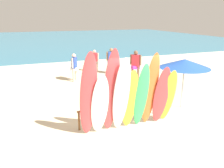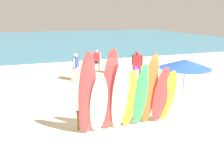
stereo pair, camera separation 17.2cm
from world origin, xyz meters
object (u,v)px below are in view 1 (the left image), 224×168
beachgoer_by_water (111,59)px  surfboard_red_0 (89,96)px  surfboard_red_2 (111,92)px  beachgoer_photographing (136,63)px  surfboard_white_1 (100,105)px  surfboard_green_5 (141,96)px  surfboard_red_7 (161,96)px  beachgoer_strolling (74,65)px  surfboard_yellow_4 (130,100)px  beachgoer_near_rack (95,59)px  beach_umbrella (185,64)px  surfboard_white_3 (121,96)px  surfboard_yellow_8 (168,96)px  beach_chair_red (164,87)px  surfboard_orange_6 (150,90)px  surfboard_rack (124,108)px

beachgoer_by_water → surfboard_red_0: bearing=-104.7°
surfboard_red_2 → beachgoer_photographing: (3.59, 5.52, -0.39)m
surfboard_white_1 → surfboard_green_5: surfboard_green_5 is taller
surfboard_red_7 → surfboard_red_0: bearing=-178.3°
surfboard_red_0 → beachgoer_strolling: surfboard_red_0 is taller
surfboard_white_1 → surfboard_yellow_4: bearing=0.5°
beachgoer_near_rack → surfboard_yellow_4: bearing=111.4°
beachgoer_by_water → beach_umbrella: (0.63, -6.51, 0.89)m
surfboard_red_0 → surfboard_red_2: 0.73m
surfboard_white_3 → beachgoer_photographing: surfboard_white_3 is taller
surfboard_white_3 → surfboard_yellow_8: (1.81, 0.11, -0.28)m
surfboard_white_3 → beach_chair_red: (3.36, 2.66, -0.85)m
surfboard_green_5 → beach_umbrella: (2.40, 0.99, 0.72)m
beachgoer_near_rack → beach_chair_red: beachgoer_near_rack is taller
surfboard_orange_6 → beachgoer_strolling: (-1.19, 6.57, -0.37)m
surfboard_yellow_4 → beachgoer_strolling: 6.58m
surfboard_rack → beachgoer_near_rack: 7.91m
surfboard_rack → surfboard_red_2: size_ratio=1.18×
surfboard_green_5 → beach_umbrella: surfboard_green_5 is taller
surfboard_rack → beach_umbrella: beach_umbrella is taller
beach_umbrella → surfboard_rack: bearing=-170.9°
surfboard_red_0 → surfboard_white_3: bearing=-6.2°
surfboard_red_2 → surfboard_white_1: bearing=180.0°
beachgoer_by_water → beachgoer_photographing: size_ratio=0.96×
surfboard_white_3 → surfboard_yellow_8: surfboard_white_3 is taller
surfboard_rack → surfboard_orange_6: surfboard_orange_6 is taller
surfboard_red_2 → beach_chair_red: size_ratio=3.43×
surfboard_white_3 → surfboard_yellow_4: 0.44m
surfboard_orange_6 → surfboard_red_7: 0.48m
beach_umbrella → beachgoer_near_rack: bearing=101.5°
beachgoer_photographing → surfboard_rack: bearing=-78.4°
surfboard_white_3 → surfboard_yellow_4: bearing=20.4°
beach_chair_red → surfboard_red_0: bearing=-159.4°
surfboard_yellow_4 → surfboard_yellow_8: (1.45, -0.01, -0.06)m
beach_chair_red → beachgoer_photographing: bearing=81.5°
surfboard_red_2 → surfboard_orange_6: (1.42, 0.05, -0.10)m
surfboard_rack → surfboard_red_0: surfboard_red_0 is taller
surfboard_red_2 → surfboard_green_5: bearing=0.1°
beachgoer_strolling → surfboard_yellow_4: bearing=-142.3°
surfboard_white_3 → beachgoer_near_rack: size_ratio=1.73×
surfboard_white_3 → beach_chair_red: surfboard_white_3 is taller
surfboard_red_0 → beach_umbrella: size_ratio=1.38×
beachgoer_photographing → beachgoer_strolling: bearing=-156.1°
beachgoer_near_rack → beachgoer_photographing: beachgoer_photographing is taller
beach_chair_red → surfboard_orange_6: bearing=-141.7°
surfboard_red_0 → beach_chair_red: size_ratio=3.37×
surfboard_rack → beachgoer_near_rack: beachgoer_near_rack is taller
surfboard_rack → surfboard_orange_6: bearing=-35.9°
surfboard_yellow_4 → beach_umbrella: bearing=19.3°
beach_umbrella → surfboard_red_7: bearing=-148.7°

